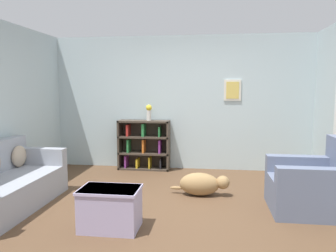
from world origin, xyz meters
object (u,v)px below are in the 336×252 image
(dog, at_px, (202,184))
(couch, at_px, (3,185))
(recliner_chair, at_px, (315,186))
(coffee_table, at_px, (110,207))
(vase, at_px, (149,112))
(bookshelf, at_px, (144,145))

(dog, bearing_deg, couch, -160.86)
(couch, distance_m, recliner_chair, 4.06)
(coffee_table, xyz_separation_m, vase, (-0.09, 2.77, 0.89))
(recliner_chair, bearing_deg, bookshelf, 143.86)
(coffee_table, bearing_deg, dog, 53.10)
(couch, height_order, dog, couch)
(couch, xyz_separation_m, recliner_chair, (4.04, 0.45, 0.02))
(couch, relative_size, vase, 5.92)
(dog, distance_m, vase, 2.05)
(coffee_table, xyz_separation_m, dog, (0.99, 1.31, -0.08))
(recliner_chair, bearing_deg, coffee_table, -160.39)
(coffee_table, distance_m, dog, 1.64)
(bookshelf, relative_size, dog, 1.13)
(bookshelf, height_order, recliner_chair, bookshelf)
(recliner_chair, height_order, vase, vase)
(bookshelf, bearing_deg, recliner_chair, -36.14)
(dog, bearing_deg, bookshelf, 128.52)
(recliner_chair, relative_size, dog, 1.12)
(coffee_table, bearing_deg, vase, 91.83)
(bookshelf, relative_size, recliner_chair, 1.01)
(bookshelf, bearing_deg, vase, -12.39)
(bookshelf, xyz_separation_m, coffee_table, (0.19, -2.80, -0.23))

